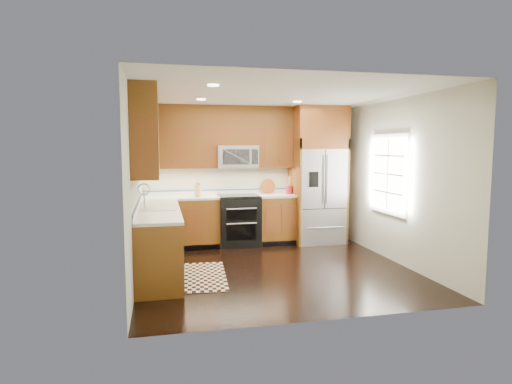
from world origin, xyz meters
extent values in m
plane|color=black|center=(0.00, 0.00, 0.00)|extent=(4.00, 4.00, 0.00)
cube|color=beige|center=(0.00, 2.00, 1.30)|extent=(4.00, 0.02, 2.60)
cube|color=beige|center=(-2.00, 0.00, 1.30)|extent=(0.02, 4.00, 2.60)
cube|color=beige|center=(2.00, 0.00, 1.30)|extent=(0.02, 4.00, 2.60)
cube|color=white|center=(1.98, 0.20, 1.40)|extent=(0.04, 1.10, 1.30)
cube|color=white|center=(1.97, 0.20, 1.40)|extent=(0.02, 0.95, 1.15)
cube|color=brown|center=(-1.31, 1.70, 0.45)|extent=(1.37, 0.60, 0.90)
cube|color=brown|center=(0.49, 1.70, 0.45)|extent=(0.72, 0.60, 0.90)
cube|color=brown|center=(-1.70, 0.20, 0.45)|extent=(0.60, 2.40, 0.90)
cube|color=silver|center=(-0.57, 1.70, 0.92)|extent=(2.85, 0.62, 0.04)
cube|color=silver|center=(-1.70, 0.20, 0.92)|extent=(0.62, 2.40, 0.04)
cube|color=brown|center=(-0.57, 1.83, 1.83)|extent=(2.85, 0.33, 0.75)
cube|color=brown|center=(-1.83, 0.20, 1.83)|extent=(0.33, 2.40, 0.75)
cube|color=brown|center=(-0.57, 1.83, 2.40)|extent=(2.85, 0.33, 0.40)
cube|color=brown|center=(-1.83, 0.20, 2.40)|extent=(0.33, 2.40, 0.40)
cube|color=black|center=(-0.25, 1.67, 0.46)|extent=(0.76, 0.64, 0.92)
cube|color=black|center=(-0.25, 1.67, 0.94)|extent=(0.76, 0.60, 0.02)
cube|color=black|center=(-0.25, 1.35, 0.62)|extent=(0.55, 0.01, 0.18)
cube|color=black|center=(-0.25, 1.35, 0.30)|extent=(0.55, 0.01, 0.28)
cylinder|color=#B2B2B7|center=(-0.25, 1.33, 0.74)|extent=(0.55, 0.02, 0.02)
cylinder|color=#B2B2B7|center=(-0.25, 1.33, 0.47)|extent=(0.55, 0.02, 0.02)
cube|color=#B2B2B7|center=(-0.25, 1.80, 1.66)|extent=(0.76, 0.40, 0.42)
cube|color=black|center=(-0.30, 1.60, 1.66)|extent=(0.50, 0.01, 0.28)
cube|color=#B2B2B7|center=(1.30, 1.63, 0.90)|extent=(0.90, 0.74, 1.80)
cube|color=black|center=(1.30, 1.26, 1.25)|extent=(0.01, 0.01, 1.08)
cube|color=black|center=(1.08, 1.25, 1.25)|extent=(0.18, 0.01, 0.28)
cube|color=brown|center=(0.83, 1.63, 1.00)|extent=(0.04, 0.74, 2.00)
cube|color=brown|center=(1.77, 1.63, 1.00)|extent=(0.04, 0.74, 2.00)
cube|color=brown|center=(1.30, 1.63, 2.20)|extent=(0.98, 0.74, 0.80)
cube|color=#B2B2B7|center=(-1.70, 0.20, 0.95)|extent=(0.50, 0.42, 0.02)
cylinder|color=#B2B2B7|center=(-1.90, 0.42, 1.08)|extent=(0.02, 0.02, 0.28)
torus|color=#B2B2B7|center=(-1.90, 0.34, 1.22)|extent=(0.18, 0.02, 0.18)
cube|color=black|center=(-1.20, -0.16, 0.01)|extent=(0.95, 1.47, 0.01)
cube|color=tan|center=(-1.00, 1.69, 1.04)|extent=(0.13, 0.15, 0.20)
cylinder|color=#B21535|center=(0.75, 1.71, 1.02)|extent=(0.13, 0.13, 0.16)
cylinder|color=brown|center=(0.38, 1.89, 0.95)|extent=(0.30, 0.30, 0.02)
camera|label=1|loc=(-1.65, -6.12, 1.84)|focal=30.00mm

